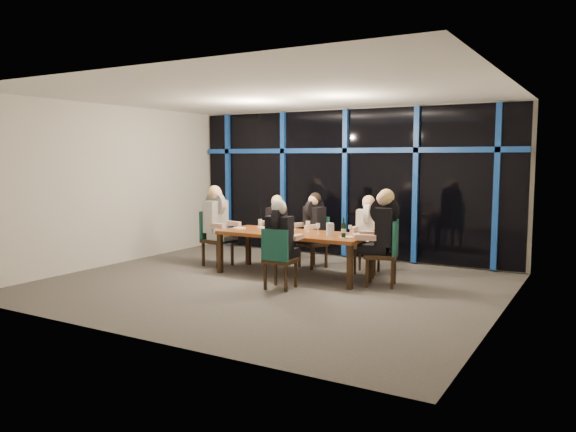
{
  "coord_description": "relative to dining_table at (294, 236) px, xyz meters",
  "views": [
    {
      "loc": [
        4.67,
        -7.44,
        2.03
      ],
      "look_at": [
        0.0,
        0.6,
        1.05
      ],
      "focal_mm": 35.0,
      "sensor_mm": 36.0,
      "label": 1
    }
  ],
  "objects": [
    {
      "name": "room",
      "position": [
        0.0,
        -0.8,
        1.34
      ],
      "size": [
        7.04,
        7.0,
        3.02
      ],
      "color": "#58544E",
      "rests_on": "ground"
    },
    {
      "name": "window_wall",
      "position": [
        0.01,
        2.13,
        0.87
      ],
      "size": [
        6.86,
        0.43,
        2.94
      ],
      "color": "black",
      "rests_on": "ground"
    },
    {
      "name": "dining_table",
      "position": [
        0.0,
        0.0,
        0.0
      ],
      "size": [
        2.6,
        1.0,
        0.75
      ],
      "color": "brown",
      "rests_on": "ground"
    },
    {
      "name": "chair_far_left",
      "position": [
        -0.89,
        0.93,
        -0.18
      ],
      "size": [
        0.46,
        0.46,
        0.89
      ],
      "rotation": [
        0.0,
        0.0,
        0.13
      ],
      "color": "black",
      "rests_on": "ground"
    },
    {
      "name": "chair_far_mid",
      "position": [
        -0.03,
        0.88,
        -0.16
      ],
      "size": [
        0.57,
        0.57,
        0.94
      ],
      "rotation": [
        0.0,
        0.0,
        -0.38
      ],
      "color": "black",
      "rests_on": "ground"
    },
    {
      "name": "chair_far_right",
      "position": [
        0.98,
        0.94,
        -0.16
      ],
      "size": [
        0.49,
        0.49,
        0.93
      ],
      "rotation": [
        0.0,
        0.0,
        0.16
      ],
      "color": "black",
      "rests_on": "ground"
    },
    {
      "name": "chair_end_left",
      "position": [
        -1.76,
        0.07,
        -0.11
      ],
      "size": [
        0.53,
        0.53,
        1.02
      ],
      "rotation": [
        0.0,
        0.0,
        1.44
      ],
      "color": "black",
      "rests_on": "ground"
    },
    {
      "name": "chair_end_right",
      "position": [
        1.66,
        0.05,
        -0.1
      ],
      "size": [
        0.59,
        0.59,
        1.05
      ],
      "rotation": [
        0.0,
        0.0,
        4.96
      ],
      "color": "black",
      "rests_on": "ground"
    },
    {
      "name": "chair_near_mid",
      "position": [
        0.3,
        -1.01,
        -0.15
      ],
      "size": [
        0.47,
        0.47,
        0.95
      ],
      "rotation": [
        0.0,
        0.0,
        3.22
      ],
      "color": "black",
      "rests_on": "ground"
    },
    {
      "name": "diner_far_left",
      "position": [
        -0.88,
        0.85,
        0.17
      ],
      "size": [
        0.47,
        0.58,
        0.87
      ],
      "rotation": [
        0.0,
        0.0,
        0.13
      ],
      "color": "black",
      "rests_on": "ground"
    },
    {
      "name": "diner_far_mid",
      "position": [
        -0.06,
        0.81,
        0.22
      ],
      "size": [
        0.58,
        0.65,
        0.92
      ],
      "rotation": [
        0.0,
        0.0,
        -0.38
      ],
      "color": "black",
      "rests_on": "ground"
    },
    {
      "name": "diner_far_right",
      "position": [
        0.99,
        0.86,
        0.21
      ],
      "size": [
        0.5,
        0.61,
        0.9
      ],
      "rotation": [
        0.0,
        0.0,
        0.16
      ],
      "color": "silver",
      "rests_on": "ground"
    },
    {
      "name": "diner_end_left",
      "position": [
        -1.68,
        0.06,
        0.29
      ],
      "size": [
        0.67,
        0.54,
        1.0
      ],
      "rotation": [
        0.0,
        0.0,
        1.44
      ],
      "color": "black",
      "rests_on": "ground"
    },
    {
      "name": "diner_end_right",
      "position": [
        1.57,
        0.03,
        0.32
      ],
      "size": [
        0.7,
        0.59,
        1.02
      ],
      "rotation": [
        0.0,
        0.0,
        4.96
      ],
      "color": "black",
      "rests_on": "ground"
    },
    {
      "name": "diner_near_mid",
      "position": [
        0.29,
        -0.93,
        0.22
      ],
      "size": [
        0.49,
        0.61,
        0.92
      ],
      "rotation": [
        0.0,
        0.0,
        3.22
      ],
      "color": "black",
      "rests_on": "ground"
    },
    {
      "name": "plate_far_left",
      "position": [
        -0.81,
        0.29,
        0.08
      ],
      "size": [
        0.24,
        0.24,
        0.01
      ],
      "primitive_type": "cylinder",
      "color": "white",
      "rests_on": "dining_table"
    },
    {
      "name": "plate_far_mid",
      "position": [
        -0.26,
        0.28,
        0.08
      ],
      "size": [
        0.24,
        0.24,
        0.01
      ],
      "primitive_type": "cylinder",
      "color": "white",
      "rests_on": "dining_table"
    },
    {
      "name": "plate_far_right",
      "position": [
        1.08,
        0.3,
        0.08
      ],
      "size": [
        0.24,
        0.24,
        0.01
      ],
      "primitive_type": "cylinder",
      "color": "white",
      "rests_on": "dining_table"
    },
    {
      "name": "plate_end_left",
      "position": [
        -1.12,
        -0.01,
        0.08
      ],
      "size": [
        0.24,
        0.24,
        0.01
      ],
      "primitive_type": "cylinder",
      "color": "white",
      "rests_on": "dining_table"
    },
    {
      "name": "plate_end_right",
      "position": [
        1.02,
        -0.11,
        0.08
      ],
      "size": [
        0.24,
        0.24,
        0.01
      ],
      "primitive_type": "cylinder",
      "color": "white",
      "rests_on": "dining_table"
    },
    {
      "name": "plate_near_mid",
      "position": [
        0.25,
        -0.37,
        0.08
      ],
      "size": [
        0.24,
        0.24,
        0.01
      ],
      "primitive_type": "cylinder",
      "color": "white",
      "rests_on": "dining_table"
    },
    {
      "name": "wine_bottle",
      "position": [
        1.01,
        -0.19,
        0.19
      ],
      "size": [
        0.07,
        0.07,
        0.32
      ],
      "rotation": [
        0.0,
        0.0,
        0.42
      ],
      "color": "black",
      "rests_on": "dining_table"
    },
    {
      "name": "water_pitcher",
      "position": [
        0.73,
        -0.1,
        0.18
      ],
      "size": [
        0.13,
        0.12,
        0.22
      ],
      "rotation": [
        0.0,
        0.0,
        -0.01
      ],
      "color": "silver",
      "rests_on": "dining_table"
    },
    {
      "name": "tea_light",
      "position": [
        -0.17,
        -0.19,
        0.08
      ],
      "size": [
        0.04,
        0.04,
        0.03
      ],
      "primitive_type": "cylinder",
      "color": "#FB9A4B",
      "rests_on": "dining_table"
    },
    {
      "name": "wine_glass_a",
      "position": [
        -0.3,
        -0.07,
        0.19
      ],
      "size": [
        0.06,
        0.06,
        0.16
      ],
      "color": "silver",
      "rests_on": "dining_table"
    },
    {
      "name": "wine_glass_b",
      "position": [
        0.18,
        0.17,
        0.21
      ],
      "size": [
        0.07,
        0.07,
        0.19
      ],
      "color": "silver",
      "rests_on": "dining_table"
    },
    {
      "name": "wine_glass_c",
      "position": [
        0.43,
        0.05,
        0.2
      ],
      "size": [
        0.07,
        0.07,
        0.18
      ],
      "color": "white",
      "rests_on": "dining_table"
    },
    {
      "name": "wine_glass_d",
      "position": [
        -0.71,
        0.04,
        0.2
      ],
      "size": [
        0.07,
        0.07,
        0.18
      ],
      "color": "silver",
      "rests_on": "dining_table"
    },
    {
      "name": "wine_glass_e",
      "position": [
        0.94,
        0.22,
        0.19
      ],
      "size": [
        0.06,
        0.06,
        0.16
      ],
      "color": "silver",
      "rests_on": "dining_table"
    }
  ]
}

